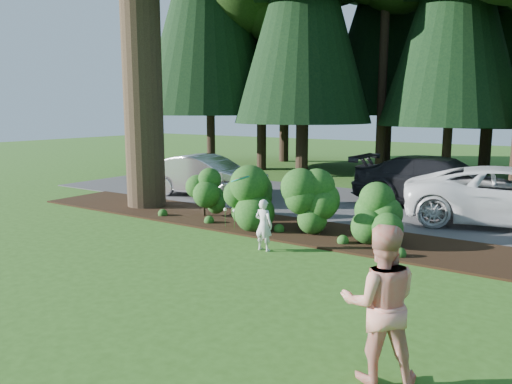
% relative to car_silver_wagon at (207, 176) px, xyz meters
% --- Properties ---
extents(ground, '(80.00, 80.00, 0.00)m').
position_rel_car_silver_wagon_xyz_m(ground, '(4.14, -5.95, -0.77)').
color(ground, '#2B5017').
rests_on(ground, ground).
extents(mulch_bed, '(16.00, 2.50, 0.05)m').
position_rel_car_silver_wagon_xyz_m(mulch_bed, '(4.14, -2.70, -0.75)').
color(mulch_bed, black).
rests_on(mulch_bed, ground).
extents(driveway, '(22.00, 6.00, 0.03)m').
position_rel_car_silver_wagon_xyz_m(driveway, '(4.14, 1.55, -0.76)').
color(driveway, '#38383A').
rests_on(driveway, ground).
extents(shrub_row, '(6.53, 1.60, 1.61)m').
position_rel_car_silver_wagon_xyz_m(shrub_row, '(4.91, -2.81, 0.04)').
color(shrub_row, '#194314').
rests_on(shrub_row, ground).
extents(lily_cluster, '(0.69, 0.09, 0.57)m').
position_rel_car_silver_wagon_xyz_m(lily_cluster, '(3.84, -3.55, -0.28)').
color(lily_cluster, '#194314').
rests_on(lily_cluster, ground).
extents(car_silver_wagon, '(4.63, 2.02, 1.48)m').
position_rel_car_silver_wagon_xyz_m(car_silver_wagon, '(0.00, 0.00, 0.00)').
color(car_silver_wagon, '#B4B4B9').
rests_on(car_silver_wagon, driveway).
extents(car_dark_suv, '(5.69, 2.41, 1.64)m').
position_rel_car_silver_wagon_xyz_m(car_dark_suv, '(7.65, 2.40, 0.08)').
color(car_dark_suv, black).
rests_on(car_dark_suv, driveway).
extents(child, '(0.43, 0.28, 1.18)m').
position_rel_car_silver_wagon_xyz_m(child, '(5.53, -4.73, -0.18)').
color(child, silver).
rests_on(child, ground).
extents(adult, '(1.15, 1.06, 1.89)m').
position_rel_car_silver_wagon_xyz_m(adult, '(9.62, -8.55, 0.17)').
color(adult, red).
rests_on(adult, ground).
extents(frisbee, '(0.43, 0.44, 0.18)m').
position_rel_car_silver_wagon_xyz_m(frisbee, '(4.94, -4.80, 0.83)').
color(frisbee, '#198A71').
rests_on(frisbee, ground).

